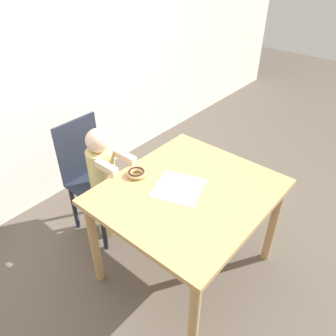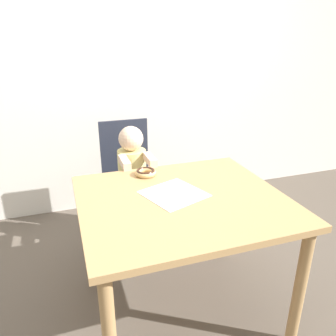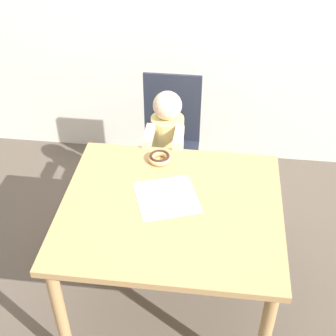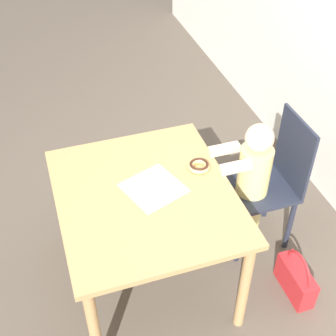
{
  "view_description": "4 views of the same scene",
  "coord_description": "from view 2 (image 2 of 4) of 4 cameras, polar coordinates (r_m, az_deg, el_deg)",
  "views": [
    {
      "loc": [
        -1.31,
        -0.94,
        2.07
      ],
      "look_at": [
        -0.03,
        0.14,
        0.88
      ],
      "focal_mm": 35.0,
      "sensor_mm": 36.0,
      "label": 1
    },
    {
      "loc": [
        -0.57,
        -1.45,
        1.55
      ],
      "look_at": [
        -0.03,
        0.14,
        0.88
      ],
      "focal_mm": 35.0,
      "sensor_mm": 36.0,
      "label": 2
    },
    {
      "loc": [
        0.19,
        -1.67,
        2.31
      ],
      "look_at": [
        -0.03,
        0.14,
        0.88
      ],
      "focal_mm": 50.0,
      "sensor_mm": 36.0,
      "label": 3
    },
    {
      "loc": [
        1.79,
        -0.46,
        2.55
      ],
      "look_at": [
        -0.03,
        0.14,
        0.88
      ],
      "focal_mm": 50.0,
      "sensor_mm": 36.0,
      "label": 4
    }
  ],
  "objects": [
    {
      "name": "ground_plane",
      "position": [
        2.2,
        2.19,
        -23.15
      ],
      "size": [
        12.0,
        12.0,
        0.0
      ],
      "primitive_type": "plane",
      "color": "brown"
    },
    {
      "name": "chair",
      "position": [
        2.58,
        -6.73,
        -2.63
      ],
      "size": [
        0.38,
        0.44,
        0.96
      ],
      "color": "#232838",
      "rests_on": "ground_plane"
    },
    {
      "name": "donut",
      "position": [
        2.02,
        -3.9,
        -0.74
      ],
      "size": [
        0.13,
        0.13,
        0.04
      ],
      "color": "#DBB270",
      "rests_on": "dining_table"
    },
    {
      "name": "handbag",
      "position": [
        2.87,
        3.44,
        -8.25
      ],
      "size": [
        0.32,
        0.11,
        0.33
      ],
      "color": "red",
      "rests_on": "ground_plane"
    },
    {
      "name": "dining_table",
      "position": [
        1.79,
        2.49,
        -8.12
      ],
      "size": [
        1.08,
        0.96,
        0.76
      ],
      "color": "tan",
      "rests_on": "ground_plane"
    },
    {
      "name": "wall_back",
      "position": [
        3.05,
        -8.13,
        15.93
      ],
      "size": [
        8.0,
        0.05,
        2.5
      ],
      "color": "silver",
      "rests_on": "ground_plane"
    },
    {
      "name": "child_figure",
      "position": [
        2.45,
        -6.09,
        -3.34
      ],
      "size": [
        0.22,
        0.38,
        0.98
      ],
      "color": "#E0D17F",
      "rests_on": "ground_plane"
    },
    {
      "name": "napkin",
      "position": [
        1.78,
        1.03,
        -4.5
      ],
      "size": [
        0.38,
        0.38,
        0.0
      ],
      "color": "white",
      "rests_on": "dining_table"
    }
  ]
}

